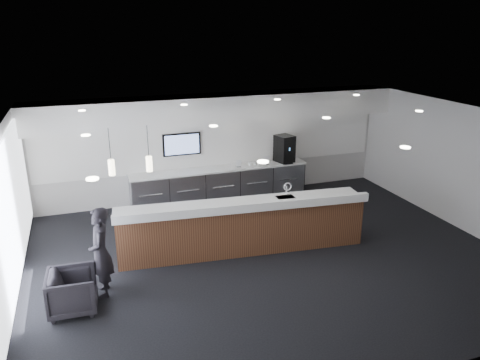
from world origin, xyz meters
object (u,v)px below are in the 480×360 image
object	(u,v)px
service_counter	(242,226)
armchair	(73,291)
coffee_machine	(284,149)
lounge_guest	(101,252)

from	to	relation	value
service_counter	armchair	world-z (taller)	service_counter
service_counter	coffee_machine	bearing A→B (deg)	58.01
service_counter	coffee_machine	world-z (taller)	coffee_machine
service_counter	armchair	distance (m)	3.77
service_counter	armchair	xyz separation A→B (m)	(-3.57, -1.20, -0.20)
service_counter	coffee_machine	xyz separation A→B (m)	(2.39, 3.11, 0.76)
armchair	lounge_guest	bearing A→B (deg)	-52.06
armchair	coffee_machine	bearing A→B (deg)	-50.87
service_counter	lounge_guest	bearing A→B (deg)	-159.15
lounge_guest	coffee_machine	bearing A→B (deg)	128.52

